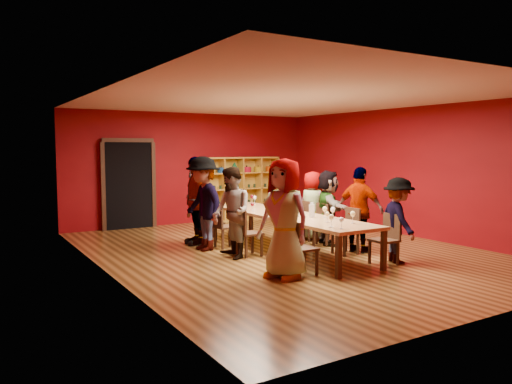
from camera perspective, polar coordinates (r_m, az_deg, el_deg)
room_shell at (r=9.83m, az=3.43°, el=1.83°), size 7.10×9.10×3.04m
tasting_table at (r=9.91m, az=3.40°, el=-2.80°), size 1.10×4.50×0.75m
doorway at (r=13.10m, az=-14.38°, el=0.82°), size 1.40×0.17×2.30m
shelving_unit at (r=14.26m, az=-1.85°, el=0.74°), size 2.40×0.40×1.80m
chair_person_left_0 at (r=8.08m, az=4.83°, el=-6.06°), size 0.42×0.42×0.89m
person_left_0 at (r=7.85m, az=3.23°, el=-3.05°), size 0.77×1.04×1.89m
chair_person_left_2 at (r=9.46m, az=-1.19°, el=-4.41°), size 0.42×0.42×0.89m
person_left_2 at (r=9.26m, az=-2.81°, el=-2.36°), size 0.55×0.88×1.71m
chair_person_left_3 at (r=10.28m, az=-3.82°, el=-3.67°), size 0.42×0.42×0.89m
person_left_3 at (r=10.03m, az=-6.06°, el=-1.33°), size 0.55×1.24×1.88m
chair_person_left_4 at (r=10.84m, az=-5.39°, el=-3.22°), size 0.42×0.42×0.89m
person_left_4 at (r=10.66m, az=-6.92°, el=-0.99°), size 0.63×1.15×1.87m
chair_person_right_0 at (r=9.13m, az=14.77°, el=-4.91°), size 0.42×0.42×0.89m
person_right_0 at (r=9.28m, az=15.95°, el=-3.10°), size 0.73×1.07×1.53m
chair_person_right_1 at (r=9.85m, az=10.52°, el=-4.11°), size 0.42×0.42×0.89m
person_right_1 at (r=10.00m, az=11.79°, el=-2.00°), size 0.75×1.08×1.68m
chair_person_right_2 at (r=10.56m, az=7.13°, el=-3.46°), size 0.42×0.42×0.89m
person_right_2 at (r=10.68m, az=8.23°, el=-1.77°), size 1.00×1.51×1.58m
chair_person_right_3 at (r=11.03m, az=5.19°, el=-3.08°), size 0.42×0.42×0.89m
person_right_3 at (r=11.18m, az=6.50°, el=-1.58°), size 0.55×0.82×1.53m
wine_glass_0 at (r=8.77m, az=11.00°, el=-2.53°), size 0.09×0.09×0.22m
wine_glass_1 at (r=8.97m, az=4.63°, el=-2.46°), size 0.07×0.07×0.18m
wine_glass_2 at (r=8.15m, az=9.73°, el=-3.21°), size 0.08×0.08×0.19m
wine_glass_3 at (r=9.38m, az=7.87°, el=-1.99°), size 0.09×0.09×0.22m
wine_glass_4 at (r=8.83m, az=8.15°, el=-2.56°), size 0.08×0.08×0.19m
wine_glass_5 at (r=9.54m, az=4.89°, el=-1.87°), size 0.09×0.09×0.21m
wine_glass_6 at (r=9.99m, az=4.96°, el=-1.54°), size 0.09×0.09×0.22m
wine_glass_7 at (r=11.25m, az=-3.35°, el=-0.87°), size 0.08×0.08×0.20m
wine_glass_8 at (r=10.95m, az=-1.53°, el=-0.94°), size 0.09×0.09×0.22m
wine_glass_9 at (r=10.03m, az=4.64°, el=-1.49°), size 0.09×0.09×0.22m
wine_glass_10 at (r=10.66m, az=2.70°, el=-1.28°), size 0.07×0.07×0.18m
wine_glass_11 at (r=10.57m, az=-1.22°, el=-1.31°), size 0.07×0.07×0.18m
wine_glass_12 at (r=10.79m, az=2.05°, el=-1.08°), size 0.08×0.08×0.21m
wine_glass_13 at (r=10.30m, az=-0.41°, el=-1.48°), size 0.07×0.07×0.18m
wine_glass_14 at (r=11.08m, az=-2.64°, el=-0.98°), size 0.08×0.08×0.19m
wine_glass_15 at (r=8.27m, az=8.61°, el=-2.93°), size 0.09×0.09×0.22m
wine_glass_16 at (r=9.58m, az=2.63°, el=-1.97°), size 0.07×0.07×0.18m
wine_glass_17 at (r=9.75m, az=1.87°, el=-1.68°), size 0.09×0.09×0.22m
wine_glass_18 at (r=11.70m, az=-0.44°, el=-0.59°), size 0.08×0.08×0.21m
wine_glass_19 at (r=9.29m, az=8.78°, el=-2.07°), size 0.09×0.09×0.22m
wine_glass_20 at (r=11.58m, az=-0.15°, el=-0.69°), size 0.08×0.08×0.20m
spittoon_bowl at (r=9.84m, az=3.92°, el=-2.10°), size 0.33×0.33×0.18m
carafe_a at (r=9.92m, az=2.81°, el=-1.82°), size 0.13×0.13×0.26m
carafe_b at (r=9.44m, az=6.40°, el=-2.12°), size 0.13×0.13×0.28m
wine_bottle at (r=11.51m, az=-1.27°, el=-0.90°), size 0.09×0.09×0.28m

